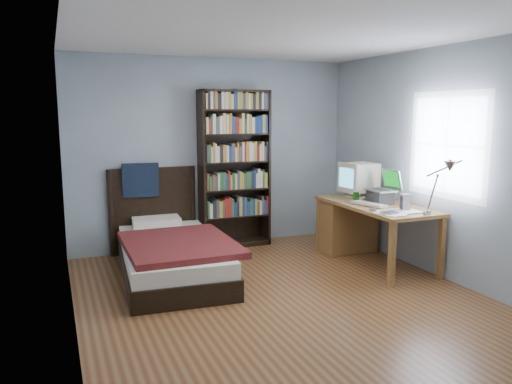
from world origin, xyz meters
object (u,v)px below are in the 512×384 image
crt_monitor (359,178)px  bed (170,251)px  laptop (381,194)px  desk (354,222)px  bookshelf (235,169)px  soda_can (356,197)px  desk_lamp (447,172)px  speaker (405,202)px  keyboard (369,204)px

crt_monitor → bed: 2.50m
laptop → desk: bearing=97.3°
desk → bookshelf: bearing=143.0°
desk → bookshelf: size_ratio=0.77×
crt_monitor → laptop: size_ratio=1.10×
soda_can → bed: (-2.19, 0.40, -0.54)m
desk_lamp → soda_can: bearing=96.8°
desk → speaker: bearing=-86.8°
laptop → bookshelf: bookshelf is taller
soda_can → laptop: bearing=-46.0°
desk → laptop: 0.64m
speaker → soda_can: 0.68m
keyboard → desk: bearing=58.9°
keyboard → bed: (-2.20, 0.66, -0.49)m
crt_monitor → keyboard: crt_monitor is taller
keyboard → bed: bearing=147.5°
keyboard → bookshelf: bearing=111.6°
desk → soda_can: soda_can is taller
laptop → speaker: 0.44m
bed → soda_can: bearing=-10.3°
desk → laptop: bearing=-82.7°
desk_lamp → keyboard: 1.15m
laptop → crt_monitor: bearing=91.2°
crt_monitor → bookshelf: bearing=143.9°
desk_lamp → soda_can: 1.37m
crt_monitor → speaker: 0.92m
desk_lamp → crt_monitor: bearing=88.4°
crt_monitor → laptop: (0.01, -0.46, -0.14)m
bookshelf → bed: bearing=-143.1°
crt_monitor → keyboard: size_ratio=1.04×
crt_monitor → keyboard: bearing=-110.4°
desk → soda_can: 0.48m
desk_lamp → keyboard: size_ratio=1.45×
desk_lamp → desk: bearing=90.3°
laptop → bed: (-2.40, 0.61, -0.59)m
keyboard → bookshelf: (-1.12, 1.47, 0.30)m
desk → bed: bearing=176.5°
laptop → keyboard: 0.23m
bookshelf → desk: bearing=-37.0°
speaker → soda_can: size_ratio=1.48×
speaker → soda_can: (-0.20, 0.65, -0.03)m
keyboard → bookshelf: size_ratio=0.21×
desk_lamp → bed: bearing=144.3°
laptop → soda_can: (-0.21, 0.21, -0.05)m
soda_can → bookshelf: (-1.12, 1.21, 0.25)m
desk_lamp → soda_can: (-0.15, 1.29, -0.44)m
desk → desk_lamp: size_ratio=2.60×
desk → crt_monitor: crt_monitor is taller
crt_monitor → soda_can: bearing=-128.4°
keyboard → speaker: speaker is taller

